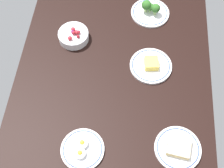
{
  "coord_description": "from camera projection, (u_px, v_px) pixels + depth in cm",
  "views": [
    {
      "loc": [
        -68.72,
        -6.56,
        128.71
      ],
      "look_at": [
        0.0,
        0.0,
        6.0
      ],
      "focal_mm": 49.11,
      "sensor_mm": 36.0,
      "label": 1
    }
  ],
  "objects": [
    {
      "name": "dining_table",
      "position": [
        112.0,
        88.0,
        1.44
      ],
      "size": [
        124.14,
        92.61,
        4.0
      ],
      "primitive_type": "cube",
      "color": "black",
      "rests_on": "ground"
    },
    {
      "name": "plate_cheese",
      "position": [
        151.0,
        65.0,
        1.47
      ],
      "size": [
        20.23,
        20.23,
        4.69
      ],
      "color": "silver",
      "rests_on": "dining_table"
    },
    {
      "name": "plate_eggs",
      "position": [
        82.0,
        149.0,
        1.27
      ],
      "size": [
        18.19,
        18.19,
        4.8
      ],
      "color": "silver",
      "rests_on": "dining_table"
    },
    {
      "name": "plate_broccoli",
      "position": [
        150.0,
        11.0,
        1.62
      ],
      "size": [
        20.4,
        20.4,
        8.34
      ],
      "color": "silver",
      "rests_on": "dining_table"
    },
    {
      "name": "bowl_berries",
      "position": [
        74.0,
        35.0,
        1.54
      ],
      "size": [
        15.34,
        15.34,
        6.43
      ],
      "color": "silver",
      "rests_on": "dining_table"
    },
    {
      "name": "plate_sandwich",
      "position": [
        178.0,
        148.0,
        1.27
      ],
      "size": [
        19.47,
        19.47,
        4.62
      ],
      "color": "silver",
      "rests_on": "dining_table"
    }
  ]
}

